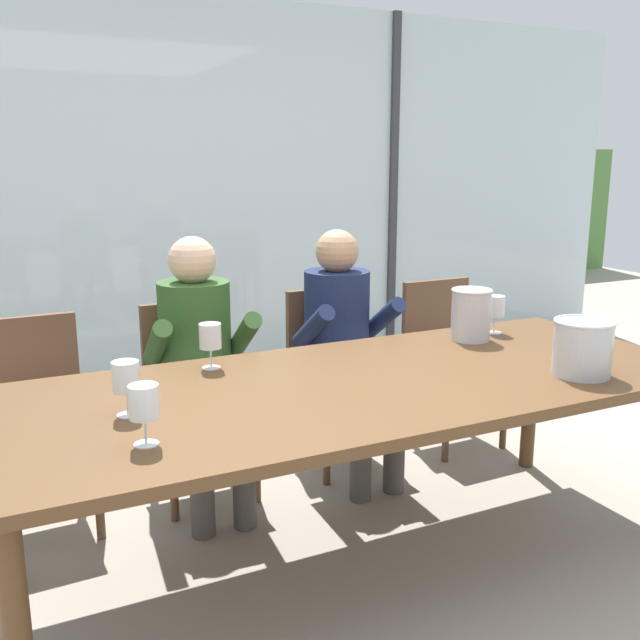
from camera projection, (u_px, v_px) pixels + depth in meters
The scene contains 17 objects.
ground at pixel (264, 466), 3.57m from camera, with size 14.00×14.00×0.00m, color #9E9384.
window_glass_panel at pixel (170, 193), 4.76m from camera, with size 7.81×0.03×2.60m, color silver.
window_mullion_right at pixel (393, 189), 5.49m from camera, with size 0.06×0.06×2.60m, color #38383D.
hillside_vineyard at pixel (92, 221), 8.11m from camera, with size 13.81×2.40×1.67m, color #568942.
dining_table at pixel (362, 396), 2.54m from camera, with size 2.61×1.05×0.75m.
chair_near_curtain at pixel (33, 407), 2.94m from camera, with size 0.45×0.45×0.88m.
chair_left_of_center at pixel (194, 383), 3.25m from camera, with size 0.45×0.45×0.88m.
chair_center at pixel (333, 362), 3.59m from camera, with size 0.45×0.45×0.88m.
chair_right_of_center at pixel (445, 349), 3.85m from camera, with size 0.44×0.44×0.88m.
person_olive_shirt at pixel (200, 355), 3.09m from camera, with size 0.47×0.62×1.20m.
person_navy_polo at pixel (344, 337), 3.39m from camera, with size 0.47×0.62×1.20m.
ice_bucket_primary at pixel (583, 347), 2.56m from camera, with size 0.22×0.22×0.21m.
ice_bucket_secondary at pixel (471, 314), 3.07m from camera, with size 0.18×0.18×0.23m.
wine_glass_by_left_taster at pixel (495, 308), 3.19m from camera, with size 0.08×0.08×0.17m.
wine_glass_near_bucket at pixel (210, 338), 2.65m from camera, with size 0.08×0.08×0.17m.
wine_glass_center_pour at pixel (126, 380), 2.15m from camera, with size 0.08×0.08×0.17m.
wine_glass_by_right_taster at pixel (144, 403), 1.92m from camera, with size 0.08×0.08×0.17m.
Camera 1 is at (-1.19, -2.11, 1.52)m, focal length 39.43 mm.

